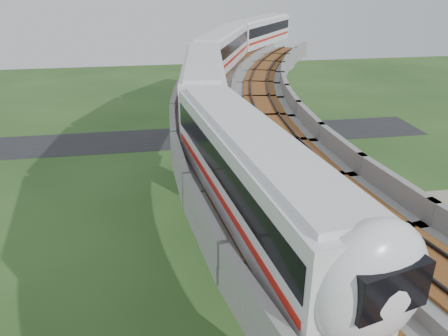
# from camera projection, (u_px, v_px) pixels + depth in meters

# --- Properties ---
(ground) EXTENTS (160.00, 160.00, 0.00)m
(ground) POSITION_uv_depth(u_px,v_px,m) (246.00, 288.00, 29.38)
(ground) COLOR #26451B
(ground) RESTS_ON ground
(asphalt_road) EXTENTS (60.00, 8.00, 0.03)m
(asphalt_road) POSITION_uv_depth(u_px,v_px,m) (198.00, 137.00, 56.40)
(asphalt_road) COLOR #232326
(asphalt_road) RESTS_ON ground
(viaduct) EXTENTS (19.58, 73.98, 11.40)m
(viaduct) POSITION_uv_depth(u_px,v_px,m) (311.00, 161.00, 26.26)
(viaduct) COLOR #99968E
(viaduct) RESTS_ON ground
(metro_train) EXTENTS (19.01, 59.59, 3.64)m
(metro_train) POSITION_uv_depth(u_px,v_px,m) (238.00, 64.00, 37.17)
(metro_train) COLOR silver
(metro_train) RESTS_ON ground
(fence) EXTENTS (3.87, 38.73, 1.50)m
(fence) POSITION_uv_depth(u_px,v_px,m) (382.00, 264.00, 30.52)
(fence) COLOR #2D382D
(fence) RESTS_ON ground
(tree_0) EXTENTS (1.91, 1.91, 2.85)m
(tree_0) POSITION_uv_depth(u_px,v_px,m) (301.00, 133.00, 51.86)
(tree_0) COLOR #382314
(tree_0) RESTS_ON ground
(tree_1) EXTENTS (2.84, 2.84, 3.14)m
(tree_1) POSITION_uv_depth(u_px,v_px,m) (292.00, 165.00, 43.37)
(tree_1) COLOR #382314
(tree_1) RESTS_ON ground
(tree_2) EXTENTS (2.01, 2.01, 2.97)m
(tree_2) POSITION_uv_depth(u_px,v_px,m) (308.00, 216.00, 34.00)
(tree_2) COLOR #382314
(tree_2) RESTS_ON ground
(tree_3) EXTENTS (1.96, 1.96, 3.18)m
(tree_3) POSITION_uv_depth(u_px,v_px,m) (399.00, 335.00, 22.50)
(tree_3) COLOR #382314
(tree_3) RESTS_ON ground
(car_dark) EXTENTS (4.71, 3.44, 1.27)m
(car_dark) POSITION_uv_depth(u_px,v_px,m) (398.00, 267.00, 30.32)
(car_dark) COLOR black
(car_dark) RESTS_ON dirt_lot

